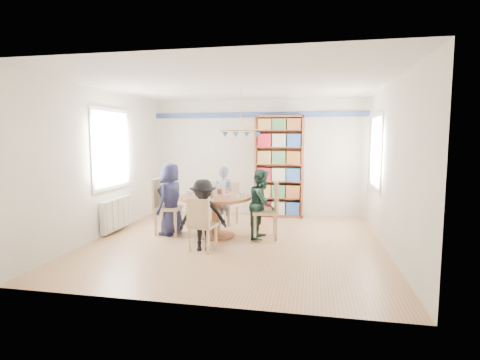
% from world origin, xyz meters
% --- Properties ---
extents(ground, '(5.00, 5.00, 0.00)m').
position_xyz_m(ground, '(0.00, 0.00, 0.00)').
color(ground, tan).
extents(room_shell, '(5.00, 5.00, 5.00)m').
position_xyz_m(room_shell, '(-0.26, 0.87, 1.65)').
color(room_shell, white).
rests_on(room_shell, ground).
extents(radiator, '(0.12, 1.00, 0.60)m').
position_xyz_m(radiator, '(-2.42, 0.30, 0.35)').
color(radiator, silver).
rests_on(radiator, ground).
extents(dining_table, '(1.30, 1.30, 0.75)m').
position_xyz_m(dining_table, '(-0.44, 0.33, 0.56)').
color(dining_table, brown).
rests_on(dining_table, ground).
extents(chair_left, '(0.50, 0.50, 1.05)m').
position_xyz_m(chair_left, '(-1.46, 0.33, 0.58)').
color(chair_left, '#D8B185').
rests_on(chair_left, ground).
extents(chair_right, '(0.53, 0.53, 1.03)m').
position_xyz_m(chair_right, '(0.55, 0.39, 0.57)').
color(chair_right, '#D8B185').
rests_on(chair_right, ground).
extents(chair_far, '(0.50, 0.50, 0.89)m').
position_xyz_m(chair_far, '(-0.43, 1.36, 0.49)').
color(chair_far, '#D8B185').
rests_on(chair_far, ground).
extents(chair_near, '(0.44, 0.44, 0.87)m').
position_xyz_m(chair_near, '(-0.43, -0.64, 0.48)').
color(chair_near, '#D8B185').
rests_on(chair_near, ground).
extents(person_left, '(0.54, 0.73, 1.35)m').
position_xyz_m(person_left, '(-1.31, 0.31, 0.68)').
color(person_left, '#1A1C3A').
rests_on(person_left, ground).
extents(person_right, '(0.52, 0.65, 1.26)m').
position_xyz_m(person_right, '(0.41, 0.37, 0.63)').
color(person_right, '#1B372D').
rests_on(person_right, ground).
extents(person_far, '(0.50, 0.37, 1.23)m').
position_xyz_m(person_far, '(-0.49, 1.19, 0.62)').
color(person_far, gray).
rests_on(person_far, ground).
extents(person_near, '(0.84, 0.62, 1.15)m').
position_xyz_m(person_near, '(-0.42, -0.55, 0.58)').
color(person_near, black).
rests_on(person_near, ground).
extents(bookshelf, '(1.10, 0.33, 2.32)m').
position_xyz_m(bookshelf, '(0.54, 2.34, 1.14)').
color(bookshelf, brown).
rests_on(bookshelf, ground).
extents(tableware, '(1.16, 1.16, 0.30)m').
position_xyz_m(tableware, '(-0.47, 0.36, 0.82)').
color(tableware, white).
rests_on(tableware, dining_table).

